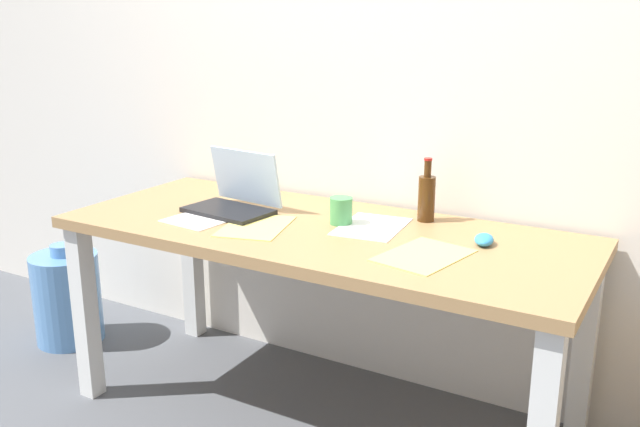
# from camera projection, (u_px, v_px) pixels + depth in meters

# --- Properties ---
(ground_plane) EXTENTS (8.00, 8.00, 0.00)m
(ground_plane) POSITION_uv_depth(u_px,v_px,m) (320.00, 415.00, 2.60)
(ground_plane) COLOR #515459
(back_wall) EXTENTS (5.20, 0.08, 2.60)m
(back_wall) POSITION_uv_depth(u_px,v_px,m) (377.00, 55.00, 2.61)
(back_wall) COLOR silver
(back_wall) RESTS_ON ground
(desk) EXTENTS (1.84, 0.75, 0.74)m
(desk) POSITION_uv_depth(u_px,v_px,m) (320.00, 253.00, 2.43)
(desk) COLOR #A37A4C
(desk) RESTS_ON ground
(laptop_left) EXTENTS (0.34, 0.26, 0.23)m
(laptop_left) POSITION_uv_depth(u_px,v_px,m) (235.00, 198.00, 2.59)
(laptop_left) COLOR black
(laptop_left) RESTS_ON desk
(beer_bottle) EXTENTS (0.06, 0.06, 0.23)m
(beer_bottle) POSITION_uv_depth(u_px,v_px,m) (427.00, 197.00, 2.46)
(beer_bottle) COLOR #47280F
(beer_bottle) RESTS_ON desk
(computer_mouse) EXTENTS (0.08, 0.11, 0.03)m
(computer_mouse) POSITION_uv_depth(u_px,v_px,m) (484.00, 240.00, 2.22)
(computer_mouse) COLOR #338CC6
(computer_mouse) RESTS_ON desk
(coffee_mug) EXTENTS (0.08, 0.08, 0.09)m
(coffee_mug) POSITION_uv_depth(u_px,v_px,m) (341.00, 211.00, 2.43)
(coffee_mug) COLOR #4C9E56
(coffee_mug) RESTS_ON desk
(paper_yellow_folder) EXTENTS (0.28, 0.34, 0.00)m
(paper_yellow_folder) POSITION_uv_depth(u_px,v_px,m) (256.00, 226.00, 2.41)
(paper_yellow_folder) COLOR #F4E06B
(paper_yellow_folder) RESTS_ON desk
(paper_sheet_near_back) EXTENTS (0.24, 0.32, 0.00)m
(paper_sheet_near_back) POSITION_uv_depth(u_px,v_px,m) (372.00, 227.00, 2.41)
(paper_sheet_near_back) COLOR white
(paper_sheet_near_back) RESTS_ON desk
(paper_sheet_front_right) EXTENTS (0.26, 0.33, 0.00)m
(paper_sheet_front_right) POSITION_uv_depth(u_px,v_px,m) (424.00, 255.00, 2.12)
(paper_sheet_front_right) COLOR #F4E06B
(paper_sheet_front_right) RESTS_ON desk
(paper_sheet_front_left) EXTENTS (0.24, 0.32, 0.00)m
(paper_sheet_front_left) POSITION_uv_depth(u_px,v_px,m) (208.00, 217.00, 2.53)
(paper_sheet_front_left) COLOR white
(paper_sheet_front_left) RESTS_ON desk
(water_cooler_jug) EXTENTS (0.30, 0.30, 0.46)m
(water_cooler_jug) POSITION_uv_depth(u_px,v_px,m) (67.00, 297.00, 3.16)
(water_cooler_jug) COLOR #598CC6
(water_cooler_jug) RESTS_ON ground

